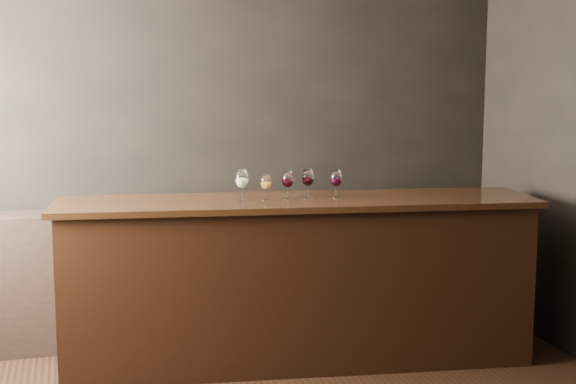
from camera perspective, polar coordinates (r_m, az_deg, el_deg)
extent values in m
cube|color=black|center=(6.30, -6.65, 2.73)|extent=(5.00, 0.02, 2.80)
cube|color=black|center=(2.03, 13.18, -8.96)|extent=(5.00, 0.02, 2.80)
cube|color=black|center=(5.64, 0.67, -6.54)|extent=(3.26, 1.09, 1.12)
cube|color=black|center=(5.52, 0.68, -0.71)|extent=(3.37, 1.17, 0.04)
cube|color=black|center=(6.17, -12.81, -5.96)|extent=(2.82, 0.40, 1.01)
cylinder|color=white|center=(5.46, -3.29, -0.57)|extent=(0.08, 0.08, 0.00)
cylinder|color=white|center=(5.45, -3.29, -0.14)|extent=(0.01, 0.01, 0.08)
ellipsoid|color=white|center=(5.44, -3.30, 0.94)|extent=(0.09, 0.09, 0.13)
cylinder|color=white|center=(5.43, -3.30, 1.54)|extent=(0.07, 0.07, 0.01)
ellipsoid|color=#DDE57C|center=(5.44, -3.30, 0.72)|extent=(0.07, 0.07, 0.06)
cylinder|color=white|center=(5.47, -1.58, -0.54)|extent=(0.06, 0.06, 0.00)
cylinder|color=white|center=(5.47, -1.58, -0.18)|extent=(0.01, 0.01, 0.07)
ellipsoid|color=white|center=(5.45, -1.59, 0.72)|extent=(0.08, 0.08, 0.11)
cylinder|color=white|center=(5.45, -1.59, 1.21)|extent=(0.06, 0.06, 0.01)
ellipsoid|color=orange|center=(5.46, -1.59, 0.54)|extent=(0.06, 0.06, 0.05)
cylinder|color=white|center=(5.51, -0.02, -0.48)|extent=(0.07, 0.07, 0.00)
cylinder|color=white|center=(5.51, -0.02, -0.07)|extent=(0.01, 0.01, 0.07)
ellipsoid|color=white|center=(5.49, -0.02, 0.92)|extent=(0.08, 0.08, 0.12)
cylinder|color=white|center=(5.49, -0.02, 1.47)|extent=(0.06, 0.06, 0.01)
ellipsoid|color=black|center=(5.49, -0.02, 0.72)|extent=(0.07, 0.07, 0.05)
cylinder|color=white|center=(5.57, 1.42, -0.38)|extent=(0.07, 0.07, 0.00)
cylinder|color=white|center=(5.57, 1.42, 0.03)|extent=(0.01, 0.01, 0.08)
ellipsoid|color=white|center=(5.55, 1.42, 1.04)|extent=(0.09, 0.09, 0.12)
cylinder|color=white|center=(5.55, 1.43, 1.60)|extent=(0.06, 0.06, 0.01)
ellipsoid|color=black|center=(5.55, 1.42, 0.84)|extent=(0.07, 0.07, 0.06)
cylinder|color=white|center=(5.57, 3.43, -0.39)|extent=(0.07, 0.07, 0.00)
cylinder|color=white|center=(5.57, 3.43, 0.00)|extent=(0.01, 0.01, 0.07)
ellipsoid|color=white|center=(5.55, 3.44, 0.99)|extent=(0.08, 0.08, 0.12)
cylinder|color=white|center=(5.55, 3.44, 1.53)|extent=(0.06, 0.06, 0.01)
ellipsoid|color=black|center=(5.56, 3.44, 0.79)|extent=(0.07, 0.07, 0.05)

